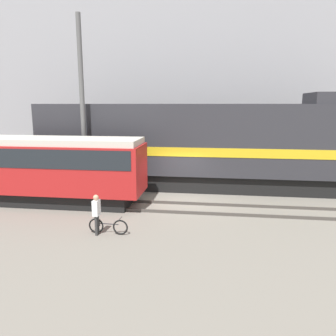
{
  "coord_description": "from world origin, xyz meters",
  "views": [
    {
      "loc": [
        1.65,
        -16.06,
        4.96
      ],
      "look_at": [
        -0.58,
        0.03,
        1.8
      ],
      "focal_mm": 35.0,
      "sensor_mm": 36.0,
      "label": 1
    }
  ],
  "objects": [
    {
      "name": "streetcar",
      "position": [
        -7.16,
        -0.97,
        1.92
      ],
      "size": [
        10.92,
        2.54,
        3.35
      ],
      "color": "black",
      "rests_on": "ground"
    },
    {
      "name": "building_backdrop",
      "position": [
        0.0,
        11.13,
        7.14
      ],
      "size": [
        33.16,
        6.0,
        14.27
      ],
      "color": "#99999E",
      "rests_on": "ground"
    },
    {
      "name": "freight_locomotive",
      "position": [
        0.7,
        3.13,
        2.62
      ],
      "size": [
        18.47,
        3.04,
        5.59
      ],
      "color": "black",
      "rests_on": "ground"
    },
    {
      "name": "bicycle",
      "position": [
        -2.3,
        -4.46,
        0.31
      ],
      "size": [
        1.59,
        0.44,
        0.67
      ],
      "color": "black",
      "rests_on": "ground"
    },
    {
      "name": "ground_plane",
      "position": [
        0.0,
        0.0,
        0.0
      ],
      "size": [
        120.0,
        120.0,
        0.0
      ],
      "primitive_type": "plane",
      "color": "slate"
    },
    {
      "name": "track_near",
      "position": [
        0.0,
        -0.97,
        0.07
      ],
      "size": [
        60.0,
        1.5,
        0.14
      ],
      "color": "#47423D",
      "rests_on": "ground"
    },
    {
      "name": "utility_pole_center",
      "position": [
        -5.39,
        1.08,
        4.8
      ],
      "size": [
        0.26,
        0.26,
        9.6
      ],
      "color": "#595959",
      "rests_on": "ground"
    },
    {
      "name": "person",
      "position": [
        -2.7,
        -4.59,
        0.96
      ],
      "size": [
        0.23,
        0.37,
        1.6
      ],
      "color": "#333333",
      "rests_on": "ground"
    },
    {
      "name": "track_far",
      "position": [
        0.0,
        3.13,
        0.07
      ],
      "size": [
        60.0,
        1.51,
        0.14
      ],
      "color": "#47423D",
      "rests_on": "ground"
    }
  ]
}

